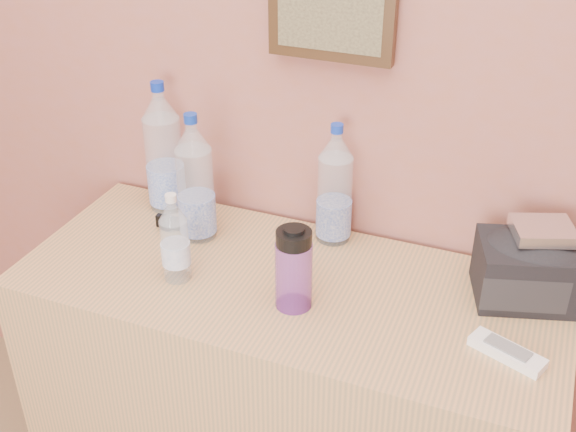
% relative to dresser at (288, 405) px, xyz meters
% --- Properties ---
extents(picture_frame, '(0.30, 0.03, 0.25)m').
position_rel_dresser_xyz_m(picture_frame, '(0.00, 0.27, 0.99)').
color(picture_frame, '#382311').
rests_on(picture_frame, room_shell).
extents(dresser, '(1.30, 0.54, 0.81)m').
position_rel_dresser_xyz_m(dresser, '(0.00, 0.00, 0.00)').
color(dresser, tan).
rests_on(dresser, ground).
extents(pet_large_a, '(0.10, 0.10, 0.36)m').
position_rel_dresser_xyz_m(pet_large_a, '(-0.44, 0.21, 0.57)').
color(pet_large_a, silver).
rests_on(pet_large_a, dresser).
extents(pet_large_b, '(0.09, 0.09, 0.34)m').
position_rel_dresser_xyz_m(pet_large_b, '(-0.29, 0.11, 0.56)').
color(pet_large_b, silver).
rests_on(pet_large_b, dresser).
extents(pet_large_c, '(0.09, 0.09, 0.32)m').
position_rel_dresser_xyz_m(pet_large_c, '(0.04, 0.22, 0.55)').
color(pet_large_c, silver).
rests_on(pet_large_c, dresser).
extents(pet_small, '(0.07, 0.07, 0.23)m').
position_rel_dresser_xyz_m(pet_small, '(-0.25, -0.08, 0.51)').
color(pet_small, white).
rests_on(pet_small, dresser).
extents(nalgene_bottle, '(0.08, 0.08, 0.20)m').
position_rel_dresser_xyz_m(nalgene_bottle, '(0.05, -0.08, 0.51)').
color(nalgene_bottle, purple).
rests_on(nalgene_bottle, dresser).
extents(sunglasses, '(0.13, 0.06, 0.03)m').
position_rel_dresser_xyz_m(sunglasses, '(-0.35, 0.11, 0.42)').
color(sunglasses, black).
rests_on(sunglasses, dresser).
extents(ac_remote, '(0.17, 0.11, 0.02)m').
position_rel_dresser_xyz_m(ac_remote, '(0.52, -0.08, 0.42)').
color(ac_remote, beige).
rests_on(ac_remote, dresser).
extents(toiletry_bag, '(0.27, 0.23, 0.16)m').
position_rel_dresser_xyz_m(toiletry_bag, '(0.53, 0.15, 0.49)').
color(toiletry_bag, black).
rests_on(toiletry_bag, dresser).
extents(foil_packet, '(0.16, 0.15, 0.03)m').
position_rel_dresser_xyz_m(foil_packet, '(0.54, 0.16, 0.58)').
color(foil_packet, silver).
rests_on(foil_packet, toiletry_bag).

